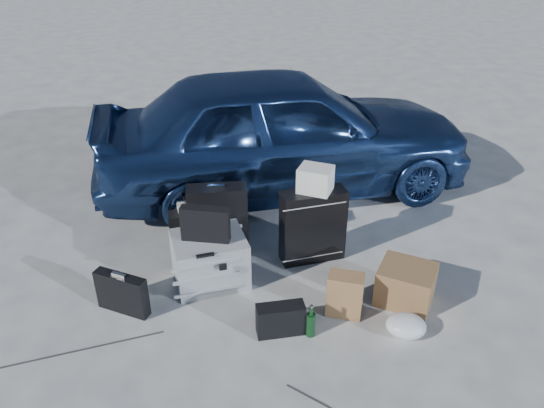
# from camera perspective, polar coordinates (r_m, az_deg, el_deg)

# --- Properties ---
(ground) EXTENTS (60.00, 60.00, 0.00)m
(ground) POSITION_cam_1_polar(r_m,az_deg,el_deg) (4.25, -2.10, -11.42)
(ground) COLOR beige
(ground) RESTS_ON ground
(car) EXTENTS (4.23, 2.41, 1.36)m
(car) POSITION_cam_1_polar(r_m,az_deg,el_deg) (5.71, 1.24, 7.89)
(car) COLOR navy
(car) RESTS_ON ground
(pelican_case) EXTENTS (0.70, 0.63, 0.42)m
(pelican_case) POSITION_cam_1_polar(r_m,az_deg,el_deg) (4.45, -6.70, -5.96)
(pelican_case) COLOR #A6AAAC
(pelican_case) RESTS_ON ground
(laptop_bag) EXTENTS (0.40, 0.15, 0.29)m
(laptop_bag) POSITION_cam_1_polar(r_m,az_deg,el_deg) (4.24, -7.19, -2.15)
(laptop_bag) COLOR black
(laptop_bag) RESTS_ON pelican_case
(briefcase) EXTENTS (0.44, 0.26, 0.34)m
(briefcase) POSITION_cam_1_polar(r_m,az_deg,el_deg) (4.30, -15.83, -9.22)
(briefcase) COLOR black
(briefcase) RESTS_ON ground
(suitcase_left) EXTENTS (0.54, 0.24, 0.68)m
(suitcase_left) POSITION_cam_1_polar(r_m,az_deg,el_deg) (4.72, -5.81, -1.81)
(suitcase_left) COLOR black
(suitcase_left) RESTS_ON ground
(suitcase_right) EXTENTS (0.59, 0.35, 0.67)m
(suitcase_right) POSITION_cam_1_polar(r_m,az_deg,el_deg) (4.65, 4.41, -2.34)
(suitcase_right) COLOR black
(suitcase_right) RESTS_ON ground
(white_carton) EXTENTS (0.33, 0.30, 0.22)m
(white_carton) POSITION_cam_1_polar(r_m,az_deg,el_deg) (4.45, 4.69, 2.67)
(white_carton) COLOR silver
(white_carton) RESTS_ON suitcase_right
(duffel_bag) EXTENTS (0.63, 0.34, 0.30)m
(duffel_bag) POSITION_cam_1_polar(r_m,az_deg,el_deg) (5.07, -7.54, -2.05)
(duffel_bag) COLOR black
(duffel_bag) RESTS_ON ground
(flat_box_white) EXTENTS (0.45, 0.39, 0.07)m
(flat_box_white) POSITION_cam_1_polar(r_m,az_deg,el_deg) (4.97, -7.86, -0.31)
(flat_box_white) COLOR silver
(flat_box_white) RESTS_ON duffel_bag
(flat_box_black) EXTENTS (0.31, 0.27, 0.06)m
(flat_box_black) POSITION_cam_1_polar(r_m,az_deg,el_deg) (4.95, -7.86, 0.38)
(flat_box_black) COLOR black
(flat_box_black) RESTS_ON flat_box_white
(kraft_bag) EXTENTS (0.30, 0.22, 0.36)m
(kraft_bag) POSITION_cam_1_polar(r_m,az_deg,el_deg) (4.15, 7.86, -9.64)
(kraft_bag) COLOR #9A6843
(kraft_bag) RESTS_ON ground
(cardboard_box) EXTENTS (0.54, 0.52, 0.32)m
(cardboard_box) POSITION_cam_1_polar(r_m,az_deg,el_deg) (4.38, 14.19, -8.37)
(cardboard_box) COLOR brown
(cardboard_box) RESTS_ON ground
(plastic_bag) EXTENTS (0.32, 0.29, 0.16)m
(plastic_bag) POSITION_cam_1_polar(r_m,az_deg,el_deg) (4.12, 14.22, -12.58)
(plastic_bag) COLOR silver
(plastic_bag) RESTS_ON ground
(messenger_bag) EXTENTS (0.37, 0.19, 0.25)m
(messenger_bag) POSITION_cam_1_polar(r_m,az_deg,el_deg) (3.99, 0.92, -12.30)
(messenger_bag) COLOR black
(messenger_bag) RESTS_ON ground
(green_bottle) EXTENTS (0.09, 0.09, 0.27)m
(green_bottle) POSITION_cam_1_polar(r_m,az_deg,el_deg) (3.97, 4.20, -12.46)
(green_bottle) COLOR black
(green_bottle) RESTS_ON ground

